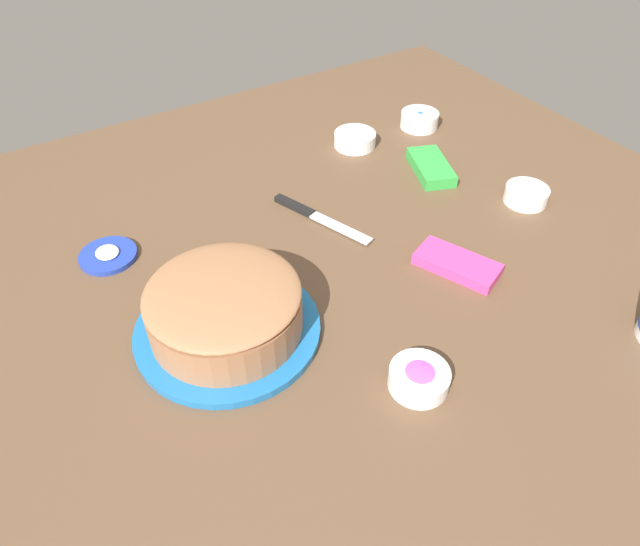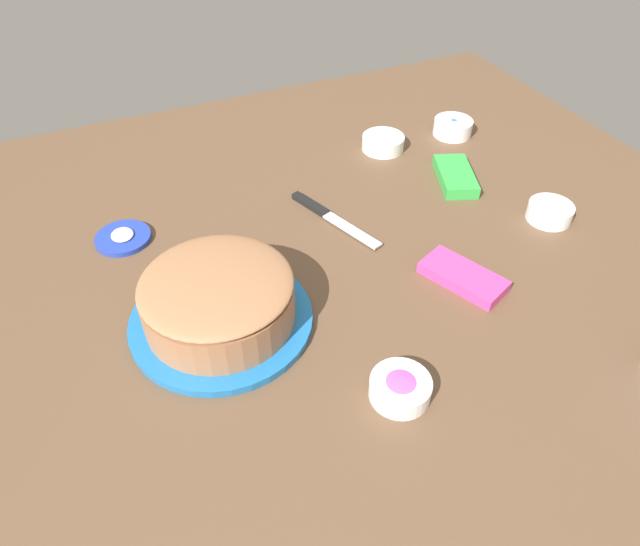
{
  "view_description": "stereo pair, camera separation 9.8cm",
  "coord_description": "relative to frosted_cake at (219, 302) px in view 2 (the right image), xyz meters",
  "views": [
    {
      "loc": [
        0.62,
        -0.48,
        0.69
      ],
      "look_at": [
        0.01,
        -0.1,
        0.04
      ],
      "focal_mm": 32.31,
      "sensor_mm": 36.0,
      "label": 1
    },
    {
      "loc": [
        0.67,
        -0.39,
        0.69
      ],
      "look_at": [
        0.01,
        -0.1,
        0.04
      ],
      "focal_mm": 32.31,
      "sensor_mm": 36.0,
      "label": 2
    }
  ],
  "objects": [
    {
      "name": "frosted_cake",
      "position": [
        0.0,
        0.0,
        0.0
      ],
      "size": [
        0.3,
        0.3,
        0.1
      ],
      "color": "#1E6BB2",
      "rests_on": "ground_plane"
    },
    {
      "name": "sprinkle_bowl_rainbow",
      "position": [
        0.24,
        0.19,
        -0.03
      ],
      "size": [
        0.09,
        0.09,
        0.03
      ],
      "color": "white",
      "rests_on": "ground_plane"
    },
    {
      "name": "ground_plane",
      "position": [
        -0.01,
        0.28,
        -0.05
      ],
      "size": [
        1.54,
        1.54,
        0.0
      ],
      "primitive_type": "plane",
      "color": "brown"
    },
    {
      "name": "spreading_knife",
      "position": [
        -0.19,
        0.28,
        -0.04
      ],
      "size": [
        0.23,
        0.1,
        0.01
      ],
      "color": "silver",
      "rests_on": "ground_plane"
    },
    {
      "name": "candy_box_lower",
      "position": [
        -0.2,
        0.59,
        -0.03
      ],
      "size": [
        0.16,
        0.12,
        0.03
      ],
      "primitive_type": "cube",
      "rotation": [
        0.0,
        0.0,
        -0.37
      ],
      "color": "green",
      "rests_on": "ground_plane"
    },
    {
      "name": "sprinkle_bowl_yellow",
      "position": [
        -0.01,
        0.68,
        -0.03
      ],
      "size": [
        0.09,
        0.09,
        0.03
      ],
      "color": "white",
      "rests_on": "ground_plane"
    },
    {
      "name": "frosting_tub_lid",
      "position": [
        -0.28,
        -0.11,
        -0.04
      ],
      "size": [
        0.1,
        0.1,
        0.02
      ],
      "color": "#233DAD",
      "rests_on": "ground_plane"
    },
    {
      "name": "sprinkle_bowl_blue",
      "position": [
        -0.37,
        0.7,
        -0.03
      ],
      "size": [
        0.09,
        0.09,
        0.04
      ],
      "color": "white",
      "rests_on": "ground_plane"
    },
    {
      "name": "sprinkle_bowl_green",
      "position": [
        -0.38,
        0.51,
        -0.03
      ],
      "size": [
        0.1,
        0.1,
        0.03
      ],
      "color": "white",
      "rests_on": "ground_plane"
    },
    {
      "name": "candy_box_upper",
      "position": [
        0.08,
        0.42,
        -0.04
      ],
      "size": [
        0.16,
        0.12,
        0.02
      ],
      "primitive_type": "cube",
      "rotation": [
        0.0,
        0.0,
        0.4
      ],
      "color": "#E53D8E",
      "rests_on": "ground_plane"
    }
  ]
}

